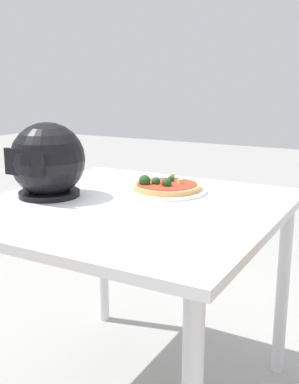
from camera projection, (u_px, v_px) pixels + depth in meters
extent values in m
cube|color=white|center=(131.00, 208.00, 1.59)|extent=(0.99, 1.01, 0.03)
cylinder|color=white|center=(283.00, 288.00, 1.85)|extent=(0.05, 0.05, 0.73)
cylinder|color=white|center=(103.00, 250.00, 2.26)|extent=(0.05, 0.05, 0.73)
cylinder|color=white|center=(167.00, 191.00, 1.75)|extent=(0.30, 0.30, 0.01)
cylinder|color=tan|center=(167.00, 187.00, 1.74)|extent=(0.26, 0.26, 0.02)
cylinder|color=red|center=(167.00, 184.00, 1.74)|extent=(0.23, 0.23, 0.00)
sphere|color=#234C1E|center=(167.00, 183.00, 1.70)|extent=(0.04, 0.04, 0.04)
sphere|color=#234C1E|center=(157.00, 181.00, 1.73)|extent=(0.03, 0.03, 0.03)
sphere|color=#234C1E|center=(145.00, 180.00, 1.73)|extent=(0.04, 0.04, 0.04)
sphere|color=#234C1E|center=(171.00, 179.00, 1.78)|extent=(0.03, 0.03, 0.03)
cylinder|color=#E0D172|center=(180.00, 181.00, 1.74)|extent=(0.02, 0.02, 0.02)
cylinder|color=#E0D172|center=(173.00, 176.00, 1.83)|extent=(0.02, 0.02, 0.02)
cylinder|color=#E0D172|center=(168.00, 182.00, 1.72)|extent=(0.02, 0.02, 0.02)
sphere|color=black|center=(48.00, 160.00, 1.66)|extent=(0.27, 0.27, 0.27)
cylinder|color=black|center=(50.00, 193.00, 1.69)|extent=(0.22, 0.22, 0.02)
cube|color=black|center=(24.00, 163.00, 1.56)|extent=(0.17, 0.02, 0.09)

